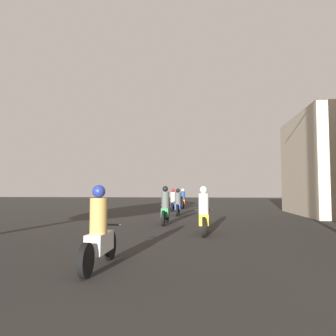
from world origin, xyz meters
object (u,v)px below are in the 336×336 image
at_px(motorcycle_blue, 178,205).
at_px(motorcycle_orange, 183,200).
at_px(motorcycle_yellow, 204,215).
at_px(motorcycle_white, 99,235).
at_px(motorcycle_green, 165,209).
at_px(motorcycle_black, 173,202).

distance_m(motorcycle_blue, motorcycle_orange, 6.53).
distance_m(motorcycle_yellow, motorcycle_orange, 14.35).
distance_m(motorcycle_white, motorcycle_green, 7.79).
distance_m(motorcycle_yellow, motorcycle_black, 11.70).
relative_size(motorcycle_green, motorcycle_black, 1.05).
xyz_separation_m(motorcycle_blue, motorcycle_orange, (-0.10, 6.53, 0.01)).
distance_m(motorcycle_green, motorcycle_orange, 11.24).
xyz_separation_m(motorcycle_white, motorcycle_black, (-0.08, 16.28, -0.01)).
xyz_separation_m(motorcycle_yellow, motorcycle_blue, (-1.41, 7.74, -0.02)).
height_order(motorcycle_blue, motorcycle_orange, motorcycle_orange).
bearing_deg(motorcycle_blue, motorcycle_white, -99.49).
distance_m(motorcycle_blue, motorcycle_black, 3.83).
bearing_deg(motorcycle_green, motorcycle_black, 85.51).
bearing_deg(motorcycle_yellow, motorcycle_blue, 105.45).
bearing_deg(motorcycle_black, motorcycle_blue, -86.24).
bearing_deg(motorcycle_orange, motorcycle_white, -98.92).
height_order(motorcycle_green, motorcycle_orange, motorcycle_green).
bearing_deg(motorcycle_yellow, motorcycle_black, 105.12).
height_order(motorcycle_yellow, motorcycle_black, motorcycle_yellow).
xyz_separation_m(motorcycle_yellow, motorcycle_green, (-1.59, 3.03, 0.02)).
xyz_separation_m(motorcycle_yellow, motorcycle_orange, (-1.51, 14.27, -0.01)).
relative_size(motorcycle_white, motorcycle_black, 1.00).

